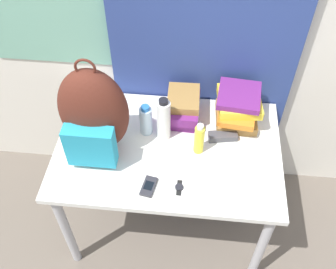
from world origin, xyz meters
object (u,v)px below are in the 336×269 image
Objects in this scene: backpack at (94,115)px; cell_phone at (149,186)px; book_stack_left at (183,107)px; book_stack_center at (238,107)px; sunscreen_bottle at (199,139)px; wristwatch at (179,187)px; sports_bottle at (164,120)px; sunglasses_case at (223,136)px; water_bottle at (146,120)px.

cell_phone is (0.28, -0.22, -0.23)m from backpack.
book_stack_left is at bearing 31.86° from backpack.
book_stack_center is at bearing 49.34° from cell_phone.
backpack is 2.93× the size of sunscreen_bottle.
wristwatch is (0.43, -0.21, -0.23)m from backpack.
sports_bottle reaches higher than sunscreen_bottle.
sunglasses_case is at bearing 2.26° from sports_bottle.
book_stack_left is 0.89× the size of book_stack_center.
cell_phone is at bearing -80.49° from water_bottle.
sunscreen_bottle is at bearing -129.57° from book_stack_center.
sunglasses_case is 0.39m from wristwatch.
wristwatch is (0.11, -0.32, -0.12)m from sports_bottle.
book_stack_center is at bearing 15.44° from water_bottle.
cell_phone is at bearing -38.18° from backpack.
cell_phone is at bearing -96.21° from sports_bottle.
book_stack_left reaches higher than sunglasses_case.
sunscreen_bottle is 0.26m from wristwatch.
water_bottle is (-0.18, -0.13, 0.01)m from book_stack_left.
cell_phone is (-0.22, -0.25, -0.08)m from sunscreen_bottle.
cell_phone is at bearing -175.44° from wristwatch.
backpack is 0.53m from sunscreen_bottle.
backpack is 1.91× the size of book_stack_center.
wristwatch is (-0.27, -0.47, -0.09)m from book_stack_center.
cell_phone is 0.14m from wristwatch.
cell_phone is at bearing -104.69° from book_stack_left.
backpack reaches higher than water_bottle.
sunglasses_case is at bearing 44.80° from cell_phone.
water_bottle is 2.20× the size of wristwatch.
backpack is 2.15× the size of book_stack_left.
book_stack_center reaches higher than water_bottle.
book_stack_left reaches higher than cell_phone.
cell_phone is 1.40× the size of wristwatch.
backpack reaches higher than wristwatch.
sports_bottle is 1.38× the size of sunscreen_bottle.
book_stack_left is at bearing 58.75° from sports_bottle.
book_stack_left is 0.18m from sports_bottle.
sunscreen_bottle is at bearing 48.35° from cell_phone.
sunscreen_bottle is at bearing -20.09° from water_bottle.
book_stack_left is 1.38× the size of water_bottle.
sunscreen_bottle is 1.60× the size of cell_phone.
book_stack_left is at bearing 34.34° from water_bottle.
book_stack_center is at bearing 21.88° from sports_bottle.
book_stack_left is 0.99× the size of sports_bottle.
sports_bottle is (-0.09, -0.15, 0.05)m from book_stack_left.
book_stack_center is (0.70, 0.26, -0.14)m from backpack.
backpack is at bearing -161.46° from sports_bottle.
sports_bottle is (0.32, 0.11, -0.11)m from backpack.
book_stack_left is 2.17× the size of cell_phone.
water_bottle is 0.99× the size of sunscreen_bottle.
water_bottle is 0.40m from wristwatch.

